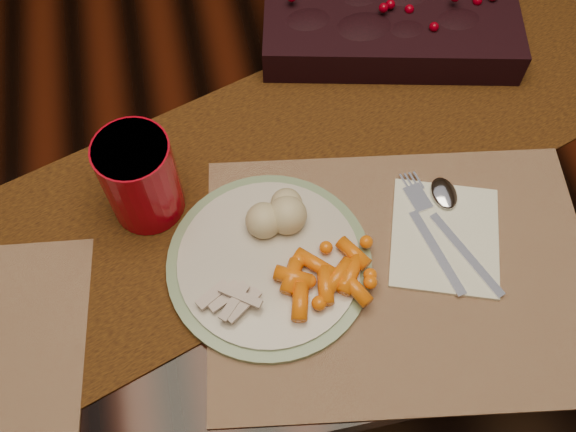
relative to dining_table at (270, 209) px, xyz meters
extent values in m
plane|color=black|center=(0.00, 0.00, -0.38)|extent=(5.00, 5.00, 0.00)
cube|color=black|center=(0.00, 0.00, 0.00)|extent=(1.80, 1.00, 0.75)
cube|color=#533113|center=(0.05, -0.13, 0.38)|extent=(1.62, 0.82, 0.00)
cube|color=brown|center=(0.11, -0.33, 0.38)|extent=(0.52, 0.42, 0.00)
cylinder|color=beige|center=(-0.05, -0.29, 0.39)|extent=(0.30, 0.30, 0.01)
cube|color=white|center=(0.18, -0.30, 0.38)|extent=(0.18, 0.19, 0.01)
cylinder|color=#A70312|center=(-0.18, -0.18, 0.44)|extent=(0.11, 0.11, 0.13)
camera|label=1|loc=(-0.09, -0.62, 1.10)|focal=40.00mm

